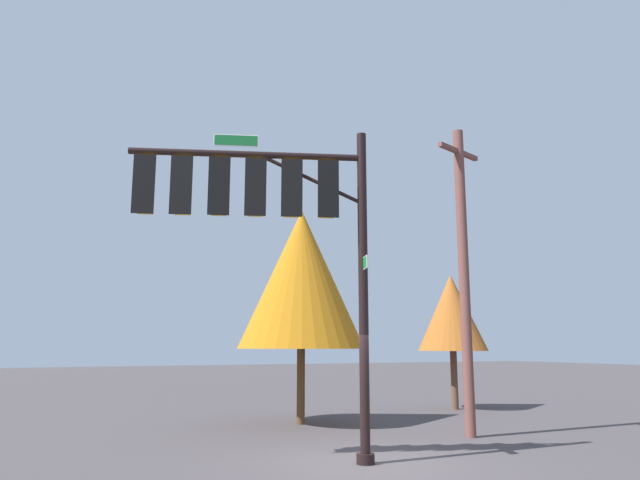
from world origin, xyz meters
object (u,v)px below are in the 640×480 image
utility_pole (464,272)px  tree_far (452,313)px  signal_pole_assembly (262,208)px  tree_mid (301,278)px

utility_pole → tree_far: (-3.85, -5.56, -0.71)m
utility_pole → tree_far: 6.80m
signal_pole_assembly → utility_pole: utility_pole is taller
signal_pole_assembly → tree_far: (-9.94, -6.68, -1.61)m
tree_mid → signal_pole_assembly: bearing=58.9°
signal_pole_assembly → tree_mid: size_ratio=1.05×
signal_pole_assembly → tree_far: bearing=-146.1°
tree_far → tree_mid: bearing=11.7°
utility_pole → tree_far: utility_pole is taller
utility_pole → tree_mid: 5.08m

